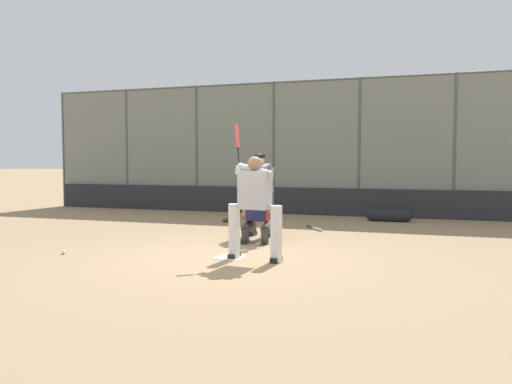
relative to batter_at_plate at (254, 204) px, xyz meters
The scene contains 12 objects.
ground_plane 1.03m from the batter_at_plate, ahead, with size 160.00×160.00×0.00m, color #9E7F5B.
home_plate_marker 1.02m from the batter_at_plate, ahead, with size 0.43×0.43×0.01m, color white.
backstop_fence 7.35m from the batter_at_plate, 86.45° to the right, with size 18.38×0.08×4.06m.
padding_wall 7.17m from the batter_at_plate, 86.40° to the right, with size 17.94×0.18×0.81m, color #28282D.
bleachers_beyond 10.27m from the batter_at_plate, 71.74° to the right, with size 12.81×2.50×1.48m.
batter_at_plate is the anchor object (origin of this frame).
catcher_behind_plate 1.78m from the batter_at_plate, 73.35° to the right, with size 0.62×0.73×1.15m.
umpire_home 2.62m from the batter_at_plate, 74.29° to the right, with size 0.71×0.49×1.77m.
spare_bat_near_backstop 3.96m from the batter_at_plate, 93.80° to the right, with size 0.52×0.67×0.07m.
fielding_glove_on_dirt 5.21m from the batter_at_plate, 64.00° to the right, with size 0.31×0.24×0.11m.
baseball_loose 3.48m from the batter_at_plate, ahead, with size 0.07×0.07×0.07m, color white.
equipment_bag_dugout_side 6.40m from the batter_at_plate, 106.36° to the right, with size 1.22×0.32×0.32m.
Camera 1 is at (-2.98, 7.71, 1.62)m, focal length 35.00 mm.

